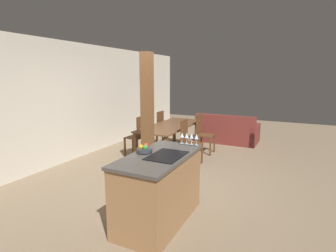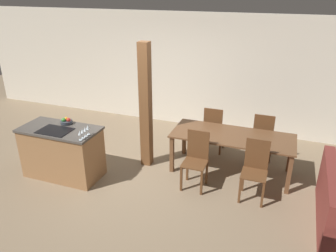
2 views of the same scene
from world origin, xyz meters
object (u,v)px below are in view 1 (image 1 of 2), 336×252
at_px(wine_glass_end, 182,135).
at_px(timber_post, 147,118).
at_px(kitchen_island, 159,188).
at_px(dining_chair_near_left, 189,141).
at_px(wine_glass_middle, 192,136).
at_px(wine_glass_far, 187,136).
at_px(dining_chair_far_left, 137,135).
at_px(dining_table, 171,128).
at_px(couch, 227,133).
at_px(dining_chair_near_right, 203,133).
at_px(dining_chair_far_right, 157,128).
at_px(wine_glass_near, 196,137).
at_px(fruit_bowl, 144,149).

bearing_deg(wine_glass_end, timber_post, 57.00).
distance_m(kitchen_island, dining_chair_near_left, 2.41).
xyz_separation_m(kitchen_island, wine_glass_middle, (0.63, -0.21, 0.60)).
relative_size(wine_glass_far, wine_glass_end, 1.00).
bearing_deg(dining_chair_far_left, wine_glass_middle, 50.01).
relative_size(dining_table, dining_chair_far_left, 2.20).
distance_m(wine_glass_middle, couch, 4.21).
bearing_deg(dining_chair_far_left, dining_chair_near_right, 126.45).
xyz_separation_m(dining_chair_near_left, dining_chair_far_left, (0.00, 1.33, 0.00)).
xyz_separation_m(dining_chair_far_left, couch, (2.39, -1.62, -0.25)).
xyz_separation_m(kitchen_island, dining_chair_far_left, (2.36, 1.84, 0.05)).
relative_size(wine_glass_far, timber_post, 0.07).
height_order(couch, timber_post, timber_post).
xyz_separation_m(dining_table, dining_chair_near_right, (0.49, -0.67, -0.14)).
bearing_deg(dining_chair_near_left, wine_glass_middle, -157.37).
distance_m(dining_table, timber_post, 1.69).
bearing_deg(dining_chair_far_right, wine_glass_far, 36.13).
bearing_deg(dining_chair_near_left, wine_glass_end, -161.82).
height_order(wine_glass_far, dining_table, wine_glass_far).
xyz_separation_m(dining_table, couch, (1.90, -0.96, -0.39)).
distance_m(kitchen_island, wine_glass_far, 0.88).
bearing_deg(wine_glass_end, wine_glass_near, -90.00).
relative_size(dining_chair_near_left, timber_post, 0.42).
xyz_separation_m(dining_chair_near_left, couch, (2.39, -0.29, -0.25)).
bearing_deg(dining_chair_far_left, dining_table, 126.45).
height_order(dining_chair_near_left, timber_post, timber_post).
height_order(wine_glass_far, couch, wine_glass_far).
height_order(dining_chair_far_left, timber_post, timber_post).
height_order(wine_glass_middle, dining_chair_far_left, wine_glass_middle).
distance_m(dining_chair_near_right, couch, 1.46).
bearing_deg(wine_glass_end, dining_table, 29.11).
bearing_deg(dining_chair_near_right, wine_glass_far, -166.67).
xyz_separation_m(wine_glass_near, dining_chair_near_left, (1.72, 0.79, -0.55)).
bearing_deg(kitchen_island, dining_chair_near_right, 8.66).
height_order(wine_glass_far, dining_chair_far_right, wine_glass_far).
bearing_deg(wine_glass_end, kitchen_island, 174.94).
height_order(dining_table, timber_post, timber_post).
xyz_separation_m(kitchen_island, fruit_bowl, (0.00, 0.22, 0.52)).
bearing_deg(dining_chair_far_left, dining_chair_near_left, 90.00).
xyz_separation_m(fruit_bowl, dining_chair_near_left, (2.35, 0.29, -0.47)).
bearing_deg(dining_table, wine_glass_end, -150.89).
xyz_separation_m(wine_glass_end, dining_chair_far_left, (1.72, 1.90, -0.55)).
distance_m(wine_glass_middle, wine_glass_far, 0.08).
relative_size(kitchen_island, dining_chair_far_left, 1.41).
bearing_deg(wine_glass_end, dining_chair_near_right, 11.79).
xyz_separation_m(wine_glass_middle, dining_chair_far_right, (2.71, 2.05, -0.55)).
bearing_deg(fruit_bowl, wine_glass_middle, -33.89).
bearing_deg(wine_glass_middle, dining_chair_far_left, 50.01).
height_order(kitchen_island, wine_glass_far, wine_glass_far).
xyz_separation_m(wine_glass_near, dining_chair_far_right, (2.71, 2.13, -0.55)).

